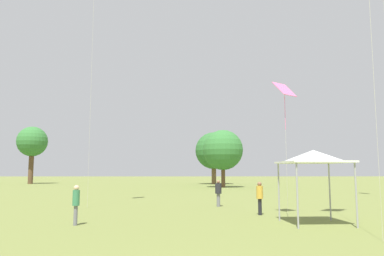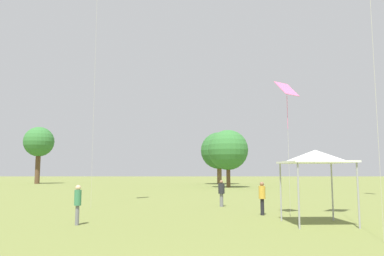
{
  "view_description": "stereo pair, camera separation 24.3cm",
  "coord_description": "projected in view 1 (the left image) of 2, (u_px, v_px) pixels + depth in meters",
  "views": [
    {
      "loc": [
        -0.11,
        -6.14,
        2.2
      ],
      "look_at": [
        0.14,
        7.31,
        3.75
      ],
      "focal_mm": 35.0,
      "sensor_mm": 36.0,
      "label": 1
    },
    {
      "loc": [
        0.14,
        -6.14,
        2.2
      ],
      "look_at": [
        0.14,
        7.31,
        3.75
      ],
      "focal_mm": 35.0,
      "sensor_mm": 36.0,
      "label": 2
    }
  ],
  "objects": [
    {
      "name": "person_standing_1",
      "position": [
        260.0,
        195.0,
        18.89
      ],
      "size": [
        0.42,
        0.42,
        1.66
      ],
      "rotation": [
        0.0,
        0.0,
        5.97
      ],
      "color": "black",
      "rests_on": "ground"
    },
    {
      "name": "person_standing_2",
      "position": [
        76.0,
        201.0,
        15.29
      ],
      "size": [
        0.3,
        0.3,
        1.62
      ],
      "rotation": [
        0.0,
        0.0,
        6.24
      ],
      "color": "slate",
      "rests_on": "ground"
    },
    {
      "name": "kite_2",
      "position": [
        284.0,
        92.0,
        18.73
      ],
      "size": [
        1.28,
        1.22,
        6.66
      ],
      "rotation": [
        0.0,
        0.0,
        6.14
      ],
      "color": "pink",
      "rests_on": "ground"
    },
    {
      "name": "distant_tree_2",
      "position": [
        32.0,
        142.0,
        65.25
      ],
      "size": [
        5.21,
        5.21,
        9.94
      ],
      "color": "brown",
      "rests_on": "ground"
    },
    {
      "name": "canopy_tent",
      "position": [
        314.0,
        157.0,
        15.85
      ],
      "size": [
        2.76,
        2.76,
        3.09
      ],
      "rotation": [
        0.0,
        0.0,
        0.06
      ],
      "color": "white",
      "rests_on": "ground"
    },
    {
      "name": "distant_tree_1",
      "position": [
        223.0,
        150.0,
        50.96
      ],
      "size": [
        5.46,
        5.46,
        7.79
      ],
      "color": "brown",
      "rests_on": "ground"
    },
    {
      "name": "person_standing_0",
      "position": [
        218.0,
        191.0,
        23.36
      ],
      "size": [
        0.47,
        0.47,
        1.63
      ],
      "rotation": [
        0.0,
        0.0,
        6.06
      ],
      "color": "slate",
      "rests_on": "ground"
    },
    {
      "name": "distant_tree_0",
      "position": [
        214.0,
        151.0,
        63.56
      ],
      "size": [
        6.24,
        6.24,
        8.78
      ],
      "color": "brown",
      "rests_on": "ground"
    }
  ]
}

